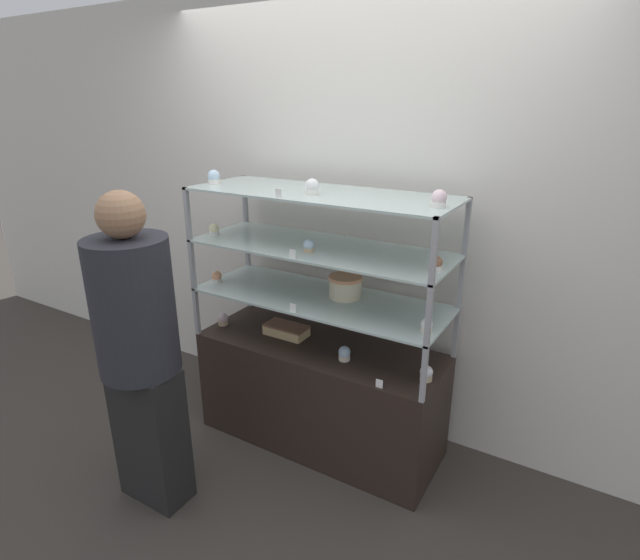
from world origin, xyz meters
TOP-DOWN VIEW (x-y plane):
  - ground_plane at (0.00, 0.00)m, footprint 20.00×20.00m
  - back_wall at (0.00, 0.41)m, footprint 8.00×0.05m
  - display_base at (0.00, 0.00)m, footprint 1.43×0.53m
  - display_riser_lower at (0.00, 0.00)m, footprint 1.43×0.53m
  - display_riser_middle at (0.00, 0.00)m, footprint 1.43×0.53m
  - display_riser_upper at (0.00, 0.00)m, footprint 1.43×0.53m
  - layer_cake_centerpiece at (0.12, 0.08)m, footprint 0.19×0.19m
  - sheet_cake_frosted at (-0.24, 0.01)m, footprint 0.26×0.13m
  - cupcake_0 at (-0.66, -0.08)m, footprint 0.07×0.07m
  - cupcake_1 at (0.20, -0.09)m, footprint 0.07×0.07m
  - cupcake_2 at (0.65, -0.06)m, footprint 0.07×0.07m
  - price_tag_0 at (0.48, -0.24)m, footprint 0.04×0.00m
  - cupcake_3 at (-0.66, -0.11)m, footprint 0.06×0.06m
  - cupcake_4 at (0.65, -0.12)m, footprint 0.06×0.06m
  - price_tag_1 at (-0.02, -0.24)m, footprint 0.04×0.00m
  - cupcake_5 at (-0.66, -0.10)m, footprint 0.06×0.06m
  - cupcake_6 at (0.00, -0.11)m, footprint 0.06×0.06m
  - cupcake_7 at (0.66, -0.06)m, footprint 0.06×0.06m
  - price_tag_2 at (-0.01, -0.24)m, footprint 0.04×0.00m
  - cupcake_8 at (-0.65, -0.08)m, footprint 0.07×0.07m
  - cupcake_9 at (0.00, -0.08)m, footprint 0.07×0.07m
  - cupcake_10 at (0.65, -0.06)m, footprint 0.07×0.07m
  - price_tag_3 at (-0.09, -0.24)m, footprint 0.04×0.00m
  - customer_figure at (-0.50, -0.83)m, footprint 0.38×0.38m

SIDE VIEW (x-z plane):
  - ground_plane at x=0.00m, z-range 0.00..0.00m
  - display_base at x=0.00m, z-range 0.00..0.65m
  - price_tag_0 at x=0.48m, z-range 0.65..0.69m
  - sheet_cake_frosted at x=-0.24m, z-range 0.65..0.71m
  - cupcake_0 at x=-0.66m, z-range 0.64..0.72m
  - cupcake_1 at x=0.20m, z-range 0.64..0.72m
  - cupcake_2 at x=0.65m, z-range 0.64..0.72m
  - customer_figure at x=-0.50m, z-range 0.06..1.67m
  - display_riser_lower at x=0.00m, z-range 0.78..1.07m
  - price_tag_1 at x=-0.02m, z-range 0.94..0.98m
  - cupcake_3 at x=-0.66m, z-range 0.94..1.01m
  - cupcake_4 at x=0.65m, z-range 0.94..1.01m
  - layer_cake_centerpiece at x=0.12m, z-range 0.94..1.06m
  - display_riser_middle at x=0.00m, z-range 1.07..1.36m
  - price_tag_2 at x=-0.01m, z-range 1.23..1.28m
  - cupcake_5 at x=-0.66m, z-range 1.23..1.30m
  - cupcake_6 at x=0.00m, z-range 1.23..1.30m
  - cupcake_7 at x=0.66m, z-range 1.23..1.30m
  - back_wall at x=0.00m, z-range 0.00..2.60m
  - display_riser_upper at x=0.00m, z-range 1.36..1.65m
  - price_tag_3 at x=-0.09m, z-range 1.52..1.57m
  - cupcake_8 at x=-0.65m, z-range 1.52..1.60m
  - cupcake_9 at x=0.00m, z-range 1.52..1.60m
  - cupcake_10 at x=0.65m, z-range 1.52..1.60m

